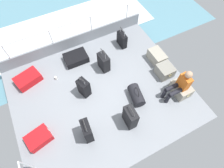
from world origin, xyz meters
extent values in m
cube|color=gray|center=(0.00, 0.00, -0.03)|extent=(4.40, 5.20, 0.06)
cube|color=gray|center=(-2.17, 0.00, 0.23)|extent=(0.06, 5.20, 0.45)
cylinder|color=silver|center=(-2.17, -2.08, 0.50)|extent=(0.04, 0.04, 1.00)
cylinder|color=silver|center=(-2.17, -0.69, 0.50)|extent=(0.04, 0.04, 1.00)
cylinder|color=silver|center=(-2.17, 0.69, 0.50)|extent=(0.04, 0.04, 1.00)
cylinder|color=silver|center=(-2.17, 2.08, 0.50)|extent=(0.04, 0.04, 1.00)
cylinder|color=silver|center=(-2.17, 0.00, 1.00)|extent=(0.04, 4.16, 0.04)
cylinder|color=silver|center=(1.15, -2.35, 0.47)|extent=(0.04, 0.04, 0.95)
cube|color=white|center=(-3.60, 0.00, -0.34)|extent=(2.40, 7.28, 0.01)
cube|color=#9E9989|center=(-0.30, 2.20, 0.18)|extent=(0.62, 0.40, 0.36)
torus|color=tan|center=(-0.62, 2.20, 0.25)|extent=(0.02, 0.12, 0.12)
torus|color=tan|center=(0.02, 2.20, 0.25)|extent=(0.02, 0.12, 0.12)
cube|color=gray|center=(0.29, 2.10, 0.18)|extent=(0.49, 0.46, 0.36)
torus|color=tan|center=(0.03, 2.10, 0.25)|extent=(0.02, 0.12, 0.12)
torus|color=tan|center=(0.55, 2.10, 0.25)|extent=(0.02, 0.12, 0.12)
cube|color=#9E9989|center=(1.05, 2.13, 0.18)|extent=(0.59, 0.43, 0.36)
torus|color=tan|center=(0.74, 2.13, 0.25)|extent=(0.02, 0.12, 0.12)
torus|color=tan|center=(1.35, 2.13, 0.25)|extent=(0.02, 0.12, 0.12)
cube|color=orange|center=(1.05, 2.08, 0.60)|extent=(0.34, 0.20, 0.48)
sphere|color=tan|center=(1.05, 2.08, 0.96)|extent=(0.20, 0.20, 0.20)
cylinder|color=black|center=(1.14, 1.78, 0.40)|extent=(0.12, 0.40, 0.12)
cylinder|color=black|center=(1.14, 1.58, 0.18)|extent=(0.11, 0.11, 0.36)
cylinder|color=black|center=(0.96, 1.78, 0.40)|extent=(0.12, 0.40, 0.12)
cylinder|color=black|center=(0.96, 1.58, 0.18)|extent=(0.11, 0.11, 0.36)
cube|color=black|center=(-1.54, -0.20, 0.11)|extent=(0.57, 0.76, 0.23)
cube|color=white|center=(-1.53, 0.18, 0.18)|extent=(0.05, 0.01, 0.08)
cube|color=black|center=(-1.45, 1.50, 0.25)|extent=(0.45, 0.19, 0.51)
cylinder|color=#A5A8AD|center=(-1.59, 1.50, 0.60)|extent=(0.02, 0.02, 0.19)
cylinder|color=#A5A8AD|center=(-1.32, 1.51, 0.60)|extent=(0.02, 0.02, 0.19)
cylinder|color=#2D2D2D|center=(-1.45, 1.50, 0.70)|extent=(0.29, 0.02, 0.02)
cube|color=white|center=(-1.45, 1.60, 0.41)|extent=(0.05, 0.01, 0.08)
cube|color=black|center=(1.00, -0.85, 0.35)|extent=(0.44, 0.24, 0.71)
cylinder|color=#A5A8AD|center=(0.88, -0.84, 0.77)|extent=(0.02, 0.02, 0.12)
cylinder|color=#A5A8AD|center=(1.13, -0.86, 0.77)|extent=(0.02, 0.02, 0.12)
cylinder|color=#2D2D2D|center=(1.00, -0.85, 0.83)|extent=(0.28, 0.04, 0.02)
cube|color=white|center=(1.01, -0.74, 0.48)|extent=(0.05, 0.01, 0.08)
cube|color=red|center=(0.53, -2.04, 0.12)|extent=(0.58, 0.69, 0.24)
cube|color=silver|center=(0.46, -1.74, 0.20)|extent=(0.05, 0.02, 0.08)
cube|color=black|center=(1.18, 0.30, 0.35)|extent=(0.44, 0.24, 0.70)
cylinder|color=#A5A8AD|center=(1.05, 0.30, 0.76)|extent=(0.02, 0.02, 0.12)
cylinder|color=#A5A8AD|center=(1.31, 0.29, 0.76)|extent=(0.02, 0.02, 0.12)
cylinder|color=#2D2D2D|center=(1.18, 0.30, 0.82)|extent=(0.28, 0.02, 0.02)
cube|color=white|center=(1.19, 0.42, 0.48)|extent=(0.05, 0.01, 0.08)
cube|color=red|center=(-1.42, -1.84, 0.13)|extent=(0.68, 0.86, 0.26)
cube|color=white|center=(-1.53, -1.48, 0.15)|extent=(0.05, 0.02, 0.08)
cube|color=black|center=(-0.81, 0.49, 0.30)|extent=(0.44, 0.28, 0.61)
cylinder|color=#A5A8AD|center=(-0.94, 0.48, 0.71)|extent=(0.02, 0.02, 0.21)
cylinder|color=#A5A8AD|center=(-0.68, 0.50, 0.71)|extent=(0.02, 0.02, 0.21)
cylinder|color=#2D2D2D|center=(-0.81, 0.49, 0.81)|extent=(0.27, 0.04, 0.02)
cube|color=silver|center=(-0.82, 0.62, 0.50)|extent=(0.05, 0.01, 0.08)
cube|color=black|center=(-0.23, -0.43, 0.31)|extent=(0.40, 0.34, 0.62)
cylinder|color=#A5A8AD|center=(-0.32, -0.47, 0.68)|extent=(0.02, 0.02, 0.13)
cylinder|color=#A5A8AD|center=(-0.13, -0.40, 0.68)|extent=(0.02, 0.02, 0.13)
cylinder|color=#2D2D2D|center=(-0.23, -0.43, 0.75)|extent=(0.22, 0.09, 0.02)
cube|color=white|center=(-0.27, -0.31, 0.50)|extent=(0.05, 0.02, 0.08)
cylinder|color=black|center=(0.62, 0.85, 0.17)|extent=(0.69, 0.45, 0.34)
torus|color=black|center=(0.62, 0.85, 0.35)|extent=(0.29, 0.07, 0.29)
cylinder|color=white|center=(-1.12, -1.05, 0.05)|extent=(0.08, 0.08, 0.10)
camera|label=1|loc=(2.53, -0.93, 4.92)|focal=29.50mm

